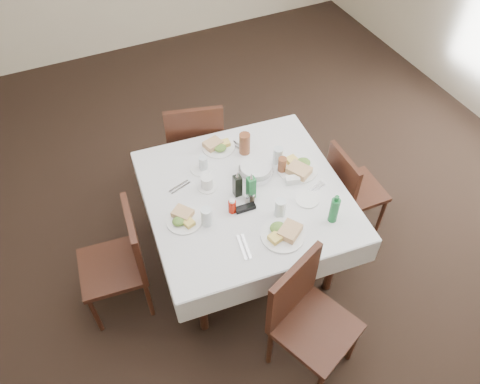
{
  "coord_description": "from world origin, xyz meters",
  "views": [
    {
      "loc": [
        -0.98,
        -1.97,
        3.18
      ],
      "look_at": [
        -0.08,
        -0.02,
        0.8
      ],
      "focal_mm": 35.0,
      "sensor_mm": 36.0,
      "label": 1
    }
  ],
  "objects": [
    {
      "name": "ground_plane",
      "position": [
        0.0,
        0.0,
        0.0
      ],
      "size": [
        7.0,
        7.0,
        0.0
      ],
      "primitive_type": "plane",
      "color": "black"
    },
    {
      "name": "room_shell",
      "position": [
        0.0,
        0.0,
        1.71
      ],
      "size": [
        6.04,
        7.04,
        2.8
      ],
      "color": "beige",
      "rests_on": "ground"
    },
    {
      "name": "dining_table",
      "position": [
        -0.03,
        -0.0,
        0.68
      ],
      "size": [
        1.48,
        1.48,
        0.76
      ],
      "color": "black",
      "rests_on": "ground"
    },
    {
      "name": "chair_north",
      "position": [
        -0.1,
        0.86,
        0.56
      ],
      "size": [
        0.56,
        0.56,
        0.97
      ],
      "color": "black",
      "rests_on": "ground"
    },
    {
      "name": "chair_south",
      "position": [
        -0.04,
        -0.89,
        0.55
      ],
      "size": [
        0.59,
        0.59,
        0.95
      ],
      "color": "black",
      "rests_on": "ground"
    },
    {
      "name": "chair_east",
      "position": [
        0.84,
        -0.06,
        0.48
      ],
      "size": [
        0.41,
        0.41,
        0.84
      ],
      "color": "black",
      "rests_on": "ground"
    },
    {
      "name": "chair_west",
      "position": [
        -0.95,
        0.0,
        0.52
      ],
      "size": [
        0.48,
        0.48,
        0.92
      ],
      "color": "black",
      "rests_on": "ground"
    },
    {
      "name": "meal_north",
      "position": [
        -0.03,
        0.5,
        0.78
      ],
      "size": [
        0.25,
        0.25,
        0.05
      ],
      "color": "white",
      "rests_on": "dining_table"
    },
    {
      "name": "meal_south",
      "position": [
        0.03,
        -0.44,
        0.79
      ],
      "size": [
        0.28,
        0.28,
        0.06
      ],
      "color": "white",
      "rests_on": "dining_table"
    },
    {
      "name": "meal_east",
      "position": [
        0.4,
        0.03,
        0.79
      ],
      "size": [
        0.3,
        0.3,
        0.07
      ],
      "color": "white",
      "rests_on": "dining_table"
    },
    {
      "name": "meal_west",
      "position": [
        -0.52,
        -0.06,
        0.78
      ],
      "size": [
        0.24,
        0.24,
        0.05
      ],
      "color": "white",
      "rests_on": "dining_table"
    },
    {
      "name": "side_plate_a",
      "position": [
        -0.23,
        0.34,
        0.77
      ],
      "size": [
        0.16,
        0.16,
        0.01
      ],
      "color": "white",
      "rests_on": "dining_table"
    },
    {
      "name": "side_plate_b",
      "position": [
        0.32,
        -0.24,
        0.77
      ],
      "size": [
        0.16,
        0.16,
        0.01
      ],
      "color": "white",
      "rests_on": "dining_table"
    },
    {
      "name": "water_n",
      "position": [
        -0.21,
        0.33,
        0.82
      ],
      "size": [
        0.06,
        0.06,
        0.11
      ],
      "color": "silver",
      "rests_on": "dining_table"
    },
    {
      "name": "water_s",
      "position": [
        0.09,
        -0.28,
        0.83
      ],
      "size": [
        0.07,
        0.07,
        0.13
      ],
      "color": "silver",
      "rests_on": "dining_table"
    },
    {
      "name": "water_e",
      "position": [
        0.31,
        0.17,
        0.83
      ],
      "size": [
        0.07,
        0.07,
        0.13
      ],
      "color": "silver",
      "rests_on": "dining_table"
    },
    {
      "name": "water_w",
      "position": [
        -0.38,
        -0.14,
        0.83
      ],
      "size": [
        0.07,
        0.07,
        0.14
      ],
      "color": "silver",
      "rests_on": "dining_table"
    },
    {
      "name": "iced_tea_a",
      "position": [
        0.13,
        0.37,
        0.85
      ],
      "size": [
        0.08,
        0.08,
        0.17
      ],
      "color": "brown",
      "rests_on": "dining_table"
    },
    {
      "name": "iced_tea_b",
      "position": [
        0.29,
        0.07,
        0.83
      ],
      "size": [
        0.06,
        0.06,
        0.13
      ],
      "color": "brown",
      "rests_on": "dining_table"
    },
    {
      "name": "bread_basket",
      "position": [
        0.11,
        0.13,
        0.8
      ],
      "size": [
        0.25,
        0.25,
        0.08
      ],
      "color": "silver",
      "rests_on": "dining_table"
    },
    {
      "name": "oil_cruet_dark",
      "position": [
        -0.09,
        0.0,
        0.86
      ],
      "size": [
        0.05,
        0.05,
        0.22
      ],
      "color": "black",
      "rests_on": "dining_table"
    },
    {
      "name": "oil_cruet_green",
      "position": [
        -0.02,
        -0.05,
        0.86
      ],
      "size": [
        0.05,
        0.05,
        0.22
      ],
      "color": "#186D30",
      "rests_on": "dining_table"
    },
    {
      "name": "ketchup_bottle",
      "position": [
        -0.19,
        -0.12,
        0.82
      ],
      "size": [
        0.05,
        0.05,
        0.11
      ],
      "color": "#B21403",
      "rests_on": "dining_table"
    },
    {
      "name": "salt_shaker",
      "position": [
        -0.07,
        -0.1,
        0.8
      ],
      "size": [
        0.03,
        0.03,
        0.07
      ],
      "color": "white",
      "rests_on": "dining_table"
    },
    {
      "name": "pepper_shaker",
      "position": [
        -0.03,
        -0.1,
        0.8
      ],
      "size": [
        0.03,
        0.03,
        0.08
      ],
      "color": "#3D3023",
      "rests_on": "dining_table"
    },
    {
      "name": "coffee_mug",
      "position": [
        -0.26,
        0.15,
        0.81
      ],
      "size": [
        0.14,
        0.14,
        0.1
      ],
      "color": "white",
      "rests_on": "dining_table"
    },
    {
      "name": "sunglasses",
      "position": [
        -0.1,
        -0.14,
        0.78
      ],
      "size": [
        0.14,
        0.05,
        0.03
      ],
      "color": "black",
      "rests_on": "dining_table"
    },
    {
      "name": "green_bottle",
      "position": [
        0.38,
        -0.46,
        0.86
      ],
      "size": [
        0.06,
        0.06,
        0.23
      ],
      "color": "#186D30",
      "rests_on": "dining_table"
    },
    {
      "name": "sugar_caddy",
      "position": [
        0.31,
        -0.06,
        0.79
      ],
      "size": [
        0.11,
        0.08,
        0.05
      ],
      "color": "white",
      "rests_on": "dining_table"
    },
    {
      "name": "cutlery_n",
      "position": [
        0.12,
        0.42,
        0.77
      ],
      "size": [
        0.1,
        0.19,
        0.01
      ],
      "color": "silver",
      "rests_on": "dining_table"
    },
    {
      "name": "cutlery_s",
      "position": [
        -0.24,
        -0.42,
        0.77
      ],
      "size": [
        0.08,
        0.2,
        0.01
      ],
      "color": "silver",
      "rests_on": "dining_table"
    },
    {
      "name": "cutlery_e",
      "position": [
        0.41,
        -0.18,
        0.77
      ],
      "size": [
        0.19,
        0.1,
        0.01
      ],
      "color": "silver",
      "rests_on": "dining_table"
    },
    {
      "name": "cutlery_w",
      "position": [
        -0.44,
        0.23,
        0.77
      ],
      "size": [
        0.17,
        0.09,
        0.01
      ],
      "color": "silver",
      "rests_on": "dining_table"
    }
  ]
}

